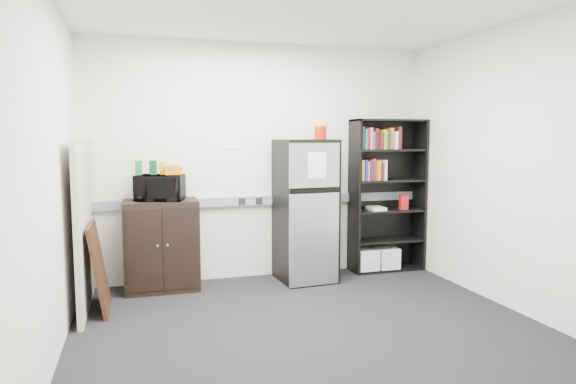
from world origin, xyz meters
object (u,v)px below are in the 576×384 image
object	(u,v)px
bookshelf	(385,192)
cubicle_partition	(84,225)
refrigerator	(305,210)
microwave	(160,188)
cabinet	(161,245)

from	to	relation	value
bookshelf	cubicle_partition	bearing A→B (deg)	-171.87
bookshelf	refrigerator	xyz separation A→B (m)	(-1.08, -0.15, -0.17)
microwave	refrigerator	size ratio (longest dim) A/B	0.30
microwave	refrigerator	bearing A→B (deg)	12.87
refrigerator	cabinet	bearing A→B (deg)	172.97
microwave	refrigerator	distance (m)	1.63
cabinet	refrigerator	bearing A→B (deg)	-2.86
bookshelf	microwave	world-z (taller)	bookshelf
cubicle_partition	cabinet	world-z (taller)	cubicle_partition
microwave	cubicle_partition	bearing A→B (deg)	-135.73
bookshelf	refrigerator	world-z (taller)	bookshelf
bookshelf	cabinet	bearing A→B (deg)	-178.60
cabinet	cubicle_partition	bearing A→B (deg)	-149.94
bookshelf	cubicle_partition	world-z (taller)	bookshelf
cubicle_partition	refrigerator	world-z (taller)	cubicle_partition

